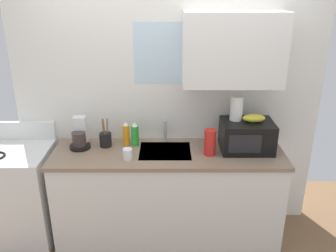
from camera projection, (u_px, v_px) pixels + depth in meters
kitchen_wall_assembly at (179, 93)px, 3.31m from camera, size 2.85×0.42×2.50m
counter_unit at (168, 194)px, 3.36m from camera, size 2.08×0.63×0.90m
sink_faucet at (165, 131)px, 3.38m from camera, size 0.03×0.03×0.21m
stove_range at (22, 194)px, 3.37m from camera, size 0.60×0.60×1.08m
microwave at (247, 136)px, 3.19m from camera, size 0.46×0.35×0.27m
banana_bunch at (254, 118)px, 3.13m from camera, size 0.20×0.11×0.07m
paper_towel_roll at (237, 108)px, 3.15m from camera, size 0.11×0.11×0.22m
coffee_maker at (80, 136)px, 3.26m from camera, size 0.19×0.21×0.28m
dish_soap_bottle_green at (135, 135)px, 3.29m from camera, size 0.07×0.07×0.23m
dish_soap_bottle_orange at (126, 134)px, 3.29m from camera, size 0.06×0.06×0.23m
cereal_canister at (210, 142)px, 3.11m from camera, size 0.10×0.10×0.23m
mug_white at (128, 154)px, 3.05m from camera, size 0.08×0.08×0.09m
utensil_crock at (106, 139)px, 3.28m from camera, size 0.11×0.11×0.28m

